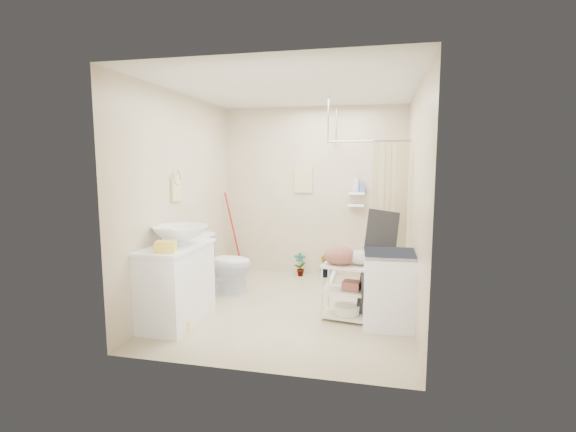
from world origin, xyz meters
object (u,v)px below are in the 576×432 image
Objects in this scene: toilet at (224,263)px; vanity at (176,284)px; washing_machine at (389,289)px; laundry_rack at (347,287)px.

vanity is at bearing 177.08° from toilet.
toilet is at bearing 158.55° from washing_machine.
laundry_rack is at bearing 169.63° from washing_machine.
vanity is 1.24× the size of toilet.
toilet is 2.29m from washing_machine.
laundry_rack is (1.72, -0.66, -0.02)m from toilet.
washing_machine is (2.30, 0.42, -0.03)m from vanity.
laundry_rack is (-0.46, 0.06, -0.02)m from washing_machine.
vanity is 1.22× the size of washing_machine.
toilet is at bearing 167.66° from laundry_rack.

